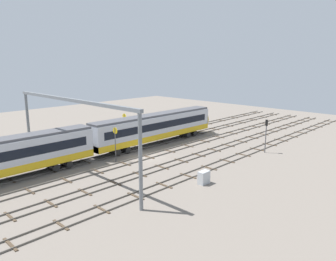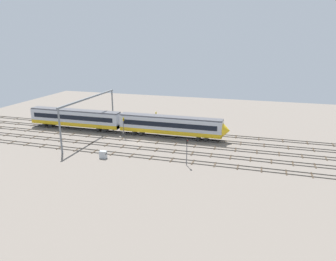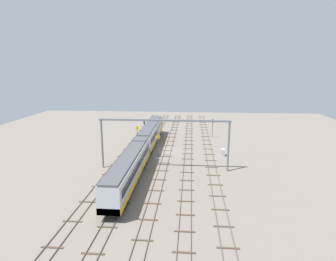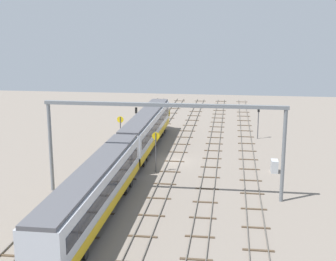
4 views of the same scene
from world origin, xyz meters
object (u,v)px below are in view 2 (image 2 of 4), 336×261
signal_light_trackside_approach (187,148)px  relay_cabinet (103,155)px  overhead_gantry (89,106)px  speed_sign_near_foreground (156,119)px  speed_sign_mid_trackside (123,124)px  signal_light_trackside_departure (202,124)px  train (123,122)px

signal_light_trackside_approach → relay_cabinet: size_ratio=3.43×
signal_light_trackside_approach → relay_cabinet: bearing=-176.1°
signal_light_trackside_approach → overhead_gantry: bearing=157.4°
speed_sign_near_foreground → signal_light_trackside_approach: size_ratio=1.05×
speed_sign_mid_trackside → signal_light_trackside_departure: speed_sign_mid_trackside is taller
overhead_gantry → signal_light_trackside_departure: 26.01m
signal_light_trackside_departure → relay_cabinet: bearing=-128.5°
speed_sign_near_foreground → signal_light_trackside_departure: (11.10, 0.22, -0.43)m
overhead_gantry → signal_light_trackside_approach: (25.19, -10.50, -4.00)m
train → speed_sign_near_foreground: (7.51, 2.62, 0.67)m
overhead_gantry → relay_cabinet: (9.11, -11.60, -6.50)m
speed_sign_mid_trackside → relay_cabinet: size_ratio=3.25×
speed_sign_near_foreground → signal_light_trackside_departure: speed_sign_near_foreground is taller
overhead_gantry → relay_cabinet: bearing=-51.9°
speed_sign_near_foreground → signal_light_trackside_departure: size_ratio=1.18×
overhead_gantry → signal_light_trackside_approach: overhead_gantry is taller
speed_sign_mid_trackside → signal_light_trackside_approach: (17.84, -12.43, 0.18)m
train → relay_cabinet: bearing=-78.8°
train → signal_light_trackside_approach: size_ratio=10.16×
relay_cabinet → signal_light_trackside_approach: bearing=3.9°
overhead_gantry → signal_light_trackside_approach: bearing=-22.6°
train → signal_light_trackside_approach: train is taller
overhead_gantry → speed_sign_near_foreground: (13.36, 7.48, -3.89)m
speed_sign_near_foreground → signal_light_trackside_approach: (11.83, -17.97, -0.11)m
signal_light_trackside_approach → signal_light_trackside_departure: bearing=92.3°
speed_sign_mid_trackside → signal_light_trackside_departure: (17.11, 5.76, -0.15)m
train → signal_light_trackside_approach: (19.35, -15.35, 0.56)m
speed_sign_near_foreground → relay_cabinet: speed_sign_near_foreground is taller
signal_light_trackside_departure → relay_cabinet: signal_light_trackside_departure is taller
train → signal_light_trackside_departure: bearing=8.7°
speed_sign_near_foreground → signal_light_trackside_departure: bearing=1.1°
signal_light_trackside_departure → speed_sign_mid_trackside: bearing=-161.4°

